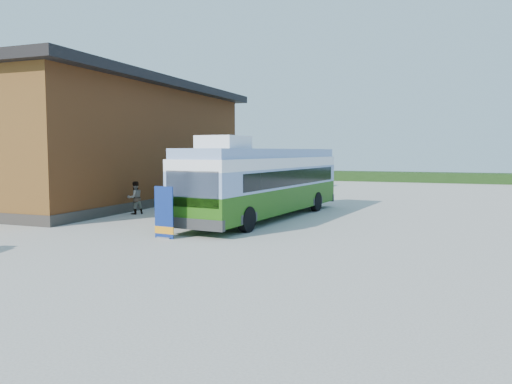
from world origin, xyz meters
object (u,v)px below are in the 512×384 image
at_px(banner, 164,217).
at_px(person_b, 135,198).
at_px(slurry_tanker, 231,176).
at_px(bus, 266,180).
at_px(person_a, 169,192).

distance_m(banner, person_b, 7.63).
bearing_deg(slurry_tanker, banner, -61.02).
relative_size(banner, slurry_tanker, 0.30).
bearing_deg(bus, person_a, 166.39).
height_order(banner, person_a, banner).
distance_m(bus, slurry_tanker, 13.28).
height_order(bus, slurry_tanker, bus).
height_order(bus, person_b, bus).
bearing_deg(banner, slurry_tanker, 112.52).
xyz_separation_m(banner, slurry_tanker, (-5.12, 18.00, 0.62)).
xyz_separation_m(banner, person_a, (-5.12, 9.07, 0.06)).
xyz_separation_m(bus, person_a, (-6.76, 2.49, -0.99)).
relative_size(bus, person_a, 7.51).
height_order(person_a, person_b, person_a).
relative_size(banner, person_b, 1.15).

